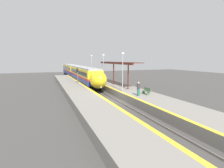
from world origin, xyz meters
name	(u,v)px	position (x,y,z in m)	size (l,w,h in m)	color
ground_plane	(111,101)	(0.00, 0.00, 0.00)	(120.00, 120.00, 0.00)	#423F3D
rail_left	(106,101)	(-0.72, 0.00, 0.07)	(0.08, 90.00, 0.15)	slate
rail_right	(116,100)	(0.72, 0.00, 0.07)	(0.08, 90.00, 0.15)	slate
train	(77,72)	(0.00, 25.62, 2.24)	(2.86, 43.05, 3.92)	black
platform_right	(137,95)	(3.84, 0.00, 0.49)	(4.52, 64.00, 0.99)	gray
platform_left	(86,100)	(-3.53, 0.00, 0.49)	(3.91, 64.00, 0.99)	gray
platform_bench	(146,91)	(4.26, -1.86, 1.46)	(0.44, 1.53, 0.89)	#4C6B4C
person_waiting	(139,89)	(2.77, -2.35, 1.92)	(0.36, 0.23, 1.78)	#1E604C
railway_signal	(78,76)	(-2.26, 12.36, 2.44)	(0.28, 0.28, 3.95)	#59595E
lamppost_near	(123,69)	(2.22, 1.30, 4.16)	(0.36, 0.20, 5.56)	#9E9EA3
lamppost_mid	(103,67)	(2.22, 9.96, 4.16)	(0.36, 0.20, 5.56)	#9E9EA3
lamppost_far	(92,66)	(2.22, 18.62, 4.16)	(0.36, 0.20, 5.56)	#9E9EA3
station_canopy	(116,64)	(4.32, 8.58, 4.81)	(2.02, 15.01, 4.13)	#511E19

